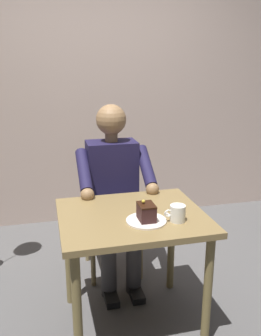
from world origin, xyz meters
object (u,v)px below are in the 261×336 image
(chair, at_px, (110,206))
(dessert_spoon, at_px, (172,218))
(seated_person, at_px, (114,192))
(coffee_cup, at_px, (177,213))
(dining_table, at_px, (132,231))
(cake_slice, at_px, (146,212))

(chair, bearing_deg, dessert_spoon, 103.81)
(seated_person, xyz_separation_m, coffee_cup, (-0.22, 0.69, 0.10))
(seated_person, height_order, dessert_spoon, seated_person)
(dining_table, relative_size, coffee_cup, 6.99)
(dining_table, height_order, chair, chair)
(dining_table, relative_size, cake_slice, 7.10)
(dining_table, bearing_deg, seated_person, -90.00)
(seated_person, height_order, cake_slice, seated_person)
(cake_slice, bearing_deg, seated_person, -85.47)
(dining_table, height_order, cake_slice, cake_slice)
(dining_table, distance_m, dessert_spoon, 0.26)
(cake_slice, distance_m, coffee_cup, 0.17)
(seated_person, bearing_deg, dining_table, 90.00)
(coffee_cup, height_order, dessert_spoon, coffee_cup)
(coffee_cup, bearing_deg, seated_person, -72.30)
(dining_table, bearing_deg, chair, -90.00)
(chair, xyz_separation_m, seated_person, (-0.00, 0.17, 0.18))
(dining_table, xyz_separation_m, seated_person, (-0.00, -0.54, 0.06))
(chair, height_order, seated_person, seated_person)
(dining_table, xyz_separation_m, coffee_cup, (-0.22, 0.15, 0.16))
(chair, relative_size, dessert_spoon, 6.42)
(dining_table, xyz_separation_m, chair, (0.00, -0.71, -0.12))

